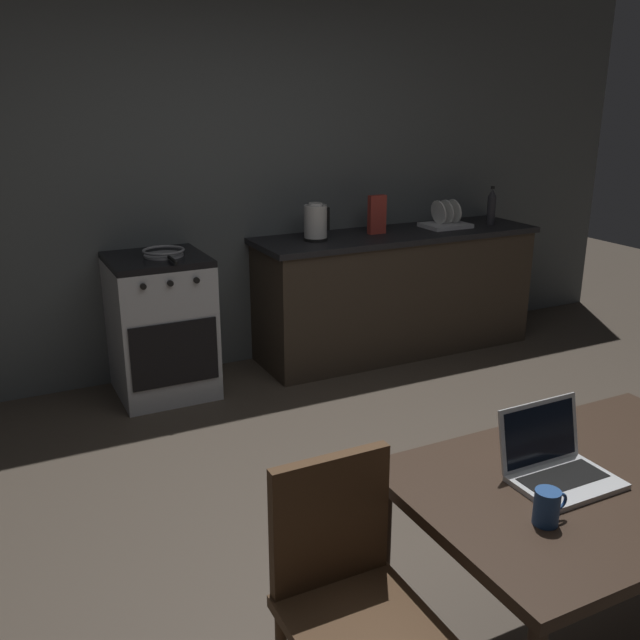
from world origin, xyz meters
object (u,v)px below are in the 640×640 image
(dining_table, at_px, (594,495))
(cereal_box, at_px, (377,215))
(electric_kettle, at_px, (316,222))
(stove_oven, at_px, (161,326))
(chair, at_px, (346,588))
(dish_rack, at_px, (446,221))
(frying_pan, at_px, (164,253))
(coffee_mug, at_px, (547,507))
(bottle, at_px, (491,206))
(laptop, at_px, (557,466))

(dining_table, height_order, cereal_box, cereal_box)
(dining_table, height_order, electric_kettle, electric_kettle)
(dining_table, relative_size, cereal_box, 4.56)
(stove_oven, height_order, chair, stove_oven)
(electric_kettle, bearing_deg, dish_rack, 0.00)
(cereal_box, bearing_deg, frying_pan, -178.24)
(stove_oven, distance_m, dining_table, 2.99)
(coffee_mug, bearing_deg, frying_pan, 95.78)
(stove_oven, distance_m, dish_rack, 2.27)
(bottle, xyz_separation_m, coffee_mug, (-2.25, -2.98, -0.29))
(chair, xyz_separation_m, cereal_box, (1.78, 2.81, 0.54))
(chair, height_order, electric_kettle, electric_kettle)
(dining_table, bearing_deg, bottle, 56.11)
(laptop, bearing_deg, dining_table, -20.36)
(stove_oven, xyz_separation_m, chair, (-0.17, -2.79, 0.05))
(bottle, distance_m, frying_pan, 2.56)
(electric_kettle, distance_m, coffee_mug, 3.13)
(laptop, xyz_separation_m, dish_rack, (1.66, 2.86, 0.20))
(chair, relative_size, coffee_mug, 7.88)
(coffee_mug, height_order, cereal_box, cereal_box)
(stove_oven, height_order, frying_pan, frying_pan)
(frying_pan, height_order, coffee_mug, frying_pan)
(frying_pan, bearing_deg, laptop, -79.84)
(stove_oven, relative_size, bottle, 3.13)
(coffee_mug, bearing_deg, electric_kettle, 75.81)
(coffee_mug, relative_size, cereal_box, 0.41)
(chair, bearing_deg, bottle, 59.29)
(electric_kettle, distance_m, frying_pan, 1.07)
(electric_kettle, height_order, coffee_mug, electric_kettle)
(dish_rack, bearing_deg, bottle, -7.31)
(laptop, bearing_deg, stove_oven, 101.15)
(coffee_mug, bearing_deg, chair, 155.69)
(electric_kettle, relative_size, bottle, 0.89)
(dining_table, distance_m, laptop, 0.18)
(bottle, bearing_deg, cereal_box, 175.94)
(stove_oven, height_order, dish_rack, dish_rack)
(stove_oven, bearing_deg, chair, -93.47)
(chair, bearing_deg, cereal_box, 72.19)
(bottle, bearing_deg, dish_rack, 172.69)
(laptop, height_order, frying_pan, frying_pan)
(stove_oven, bearing_deg, electric_kettle, 0.13)
(dining_table, relative_size, chair, 1.42)
(frying_pan, distance_m, coffee_mug, 3.02)
(frying_pan, xyz_separation_m, dish_rack, (2.17, 0.03, 0.02))
(cereal_box, bearing_deg, bottle, -4.06)
(cereal_box, bearing_deg, laptop, -110.26)
(electric_kettle, bearing_deg, bottle, -1.93)
(chair, height_order, dish_rack, dish_rack)
(dish_rack, bearing_deg, laptop, -120.12)
(dining_table, bearing_deg, cereal_box, 72.31)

